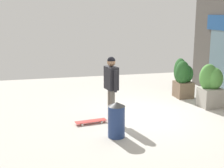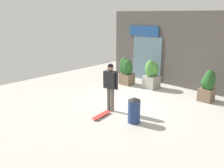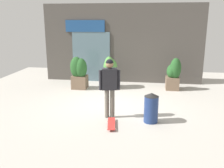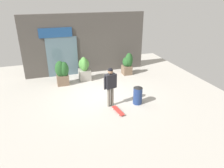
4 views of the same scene
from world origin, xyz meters
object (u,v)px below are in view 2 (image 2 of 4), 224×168
object	(u,v)px
planter_box_left	(126,70)
planter_box_right	(151,73)
skateboard	(102,115)
skateboarder	(110,82)
planter_box_mid	(208,85)
trash_bin	(134,110)

from	to	relation	value
planter_box_left	planter_box_right	bearing A→B (deg)	15.58
planter_box_left	skateboard	bearing A→B (deg)	-62.21
skateboarder	planter_box_right	size ratio (longest dim) A/B	1.30
planter_box_right	planter_box_mid	world-z (taller)	planter_box_right
planter_box_left	trash_bin	bearing A→B (deg)	-46.71
planter_box_right	skateboarder	bearing A→B (deg)	-81.42
planter_box_right	trash_bin	size ratio (longest dim) A/B	1.57
planter_box_mid	skateboard	bearing A→B (deg)	-116.49
planter_box_right	trash_bin	distance (m)	3.86
skateboard	planter_box_left	xyz separation A→B (m)	(-1.86, 3.54, 0.66)
planter_box_left	planter_box_mid	xyz separation A→B (m)	(3.84, 0.44, -0.06)
skateboard	planter_box_right	world-z (taller)	planter_box_right
skateboard	trash_bin	size ratio (longest dim) A/B	1.00
planter_box_left	trash_bin	distance (m)	4.29
planter_box_left	planter_box_mid	bearing A→B (deg)	6.47
planter_box_right	planter_box_left	bearing A→B (deg)	-164.42
skateboard	trash_bin	distance (m)	1.21
skateboard	trash_bin	world-z (taller)	trash_bin
planter_box_mid	trash_bin	xyz separation A→B (m)	(-0.91, -3.55, -0.23)
skateboarder	planter_box_right	world-z (taller)	skateboarder
skateboarder	planter_box_left	distance (m)	3.43
planter_box_right	trash_bin	xyz separation A→B (m)	(1.70, -3.45, -0.31)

